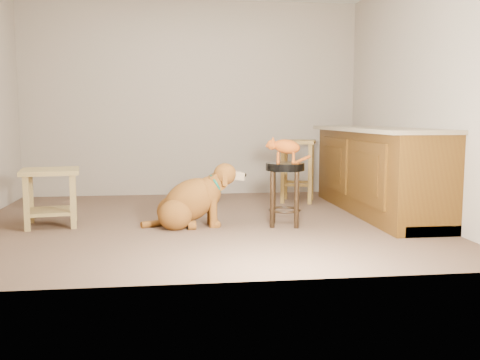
{
  "coord_description": "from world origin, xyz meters",
  "views": [
    {
      "loc": [
        -0.29,
        -5.3,
        1.05
      ],
      "look_at": [
        0.36,
        -0.23,
        0.45
      ],
      "focal_mm": 40.0,
      "sensor_mm": 36.0,
      "label": 1
    }
  ],
  "objects": [
    {
      "name": "floor",
      "position": [
        0.0,
        0.0,
        0.0
      ],
      "size": [
        4.5,
        4.0,
        0.01
      ],
      "primitive_type": "cube",
      "color": "brown",
      "rests_on": "ground"
    },
    {
      "name": "room_shell",
      "position": [
        0.0,
        0.0,
        1.68
      ],
      "size": [
        4.54,
        4.04,
        2.62
      ],
      "color": "gray",
      "rests_on": "ground"
    },
    {
      "name": "padded_stool",
      "position": [
        0.8,
        -0.27,
        0.44
      ],
      "size": [
        0.38,
        0.38,
        0.61
      ],
      "rotation": [
        0.0,
        0.0,
        -0.23
      ],
      "color": "black",
      "rests_on": "ground"
    },
    {
      "name": "golden_retriever",
      "position": [
        -0.11,
        -0.2,
        0.24
      ],
      "size": [
        1.03,
        0.52,
        0.65
      ],
      "rotation": [
        0.0,
        0.0,
        0.06
      ],
      "color": "brown",
      "rests_on": "ground"
    },
    {
      "name": "cabinet_run",
      "position": [
        1.94,
        0.3,
        0.44
      ],
      "size": [
        0.7,
        2.56,
        0.94
      ],
      "color": "#4F310E",
      "rests_on": "ground"
    },
    {
      "name": "tabby_kitten",
      "position": [
        0.79,
        -0.26,
        0.76
      ],
      "size": [
        0.45,
        0.19,
        0.28
      ],
      "rotation": [
        0.0,
        0.0,
        -0.23
      ],
      "color": "#923D0E",
      "rests_on": "padded_stool"
    },
    {
      "name": "wood_stool",
      "position": [
        1.27,
        1.17,
        0.4
      ],
      "size": [
        0.53,
        0.53,
        0.77
      ],
      "rotation": [
        0.0,
        0.0,
        -0.32
      ],
      "color": "brown",
      "rests_on": "ground"
    },
    {
      "name": "side_table",
      "position": [
        -1.45,
        0.01,
        0.36
      ],
      "size": [
        0.61,
        0.61,
        0.55
      ],
      "rotation": [
        0.0,
        0.0,
        0.16
      ],
      "color": "#9A7E47",
      "rests_on": "ground"
    }
  ]
}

